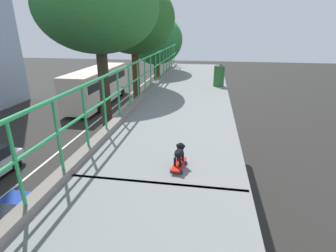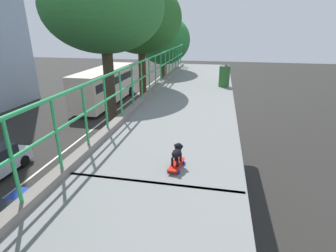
{
  "view_description": "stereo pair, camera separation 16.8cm",
  "coord_description": "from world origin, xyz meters",
  "px_view_note": "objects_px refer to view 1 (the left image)",
  "views": [
    {
      "loc": [
        1.79,
        -1.81,
        7.18
      ],
      "look_at": [
        1.06,
        2.75,
        5.43
      ],
      "focal_mm": 27.9,
      "sensor_mm": 36.0,
      "label": 1
    },
    {
      "loc": [
        1.96,
        -1.78,
        7.18
      ],
      "look_at": [
        1.06,
        2.75,
        5.43
      ],
      "focal_mm": 27.9,
      "sensor_mm": 36.0,
      "label": 2
    }
  ],
  "objects_px": {
    "city_bus": "(97,85)",
    "small_dog": "(179,152)",
    "litter_bin": "(219,75)",
    "toy_skateboard": "(179,164)"
  },
  "relations": [
    {
      "from": "litter_bin",
      "to": "small_dog",
      "type": "bearing_deg",
      "value": -96.6
    },
    {
      "from": "city_bus",
      "to": "small_dog",
      "type": "xyz_separation_m",
      "value": [
        10.5,
        -20.35,
        3.45
      ]
    },
    {
      "from": "toy_skateboard",
      "to": "litter_bin",
      "type": "height_order",
      "value": "litter_bin"
    },
    {
      "from": "city_bus",
      "to": "toy_skateboard",
      "type": "height_order",
      "value": "toy_skateboard"
    },
    {
      "from": "small_dog",
      "to": "litter_bin",
      "type": "distance_m",
      "value": 6.31
    },
    {
      "from": "city_bus",
      "to": "toy_skateboard",
      "type": "xyz_separation_m",
      "value": [
        10.5,
        -20.39,
        3.25
      ]
    },
    {
      "from": "toy_skateboard",
      "to": "small_dog",
      "type": "xyz_separation_m",
      "value": [
        0.0,
        0.04,
        0.2
      ]
    },
    {
      "from": "city_bus",
      "to": "toy_skateboard",
      "type": "bearing_deg",
      "value": -62.75
    },
    {
      "from": "city_bus",
      "to": "litter_bin",
      "type": "distance_m",
      "value": 18.37
    },
    {
      "from": "toy_skateboard",
      "to": "litter_bin",
      "type": "xyz_separation_m",
      "value": [
        0.73,
        6.31,
        0.36
      ]
    }
  ]
}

